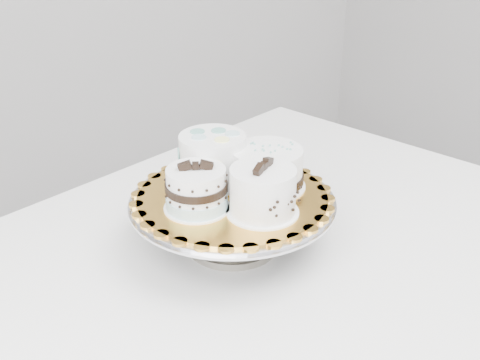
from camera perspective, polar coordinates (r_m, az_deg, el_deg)
table at (r=1.02m, az=-0.32°, el=-11.23°), size 1.37×1.05×0.75m
cake_stand at (r=0.98m, az=-0.72°, el=-3.16°), size 0.33×0.33×0.09m
cake_board at (r=0.96m, az=-0.73°, el=-1.58°), size 0.31×0.31×0.00m
cake_swirl at (r=0.90m, az=2.18°, el=-1.17°), size 0.13×0.13×0.09m
cake_banded at (r=0.91m, az=-4.15°, el=-1.00°), size 0.12×0.12×0.08m
cake_dots at (r=0.99m, az=-2.60°, el=2.12°), size 0.13×0.13×0.08m
cake_ribbon at (r=0.98m, az=2.61°, el=1.03°), size 0.14×0.14×0.07m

